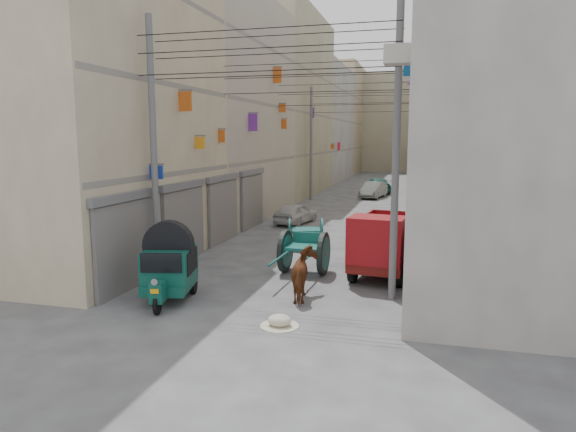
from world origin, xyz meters
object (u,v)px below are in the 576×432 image
(mini_truck, at_px, (382,247))
(feed_sack, at_px, (280,320))
(second_cart, at_px, (306,232))
(distant_car_white, at_px, (296,213))
(distant_car_grey, at_px, (373,190))
(auto_rickshaw, at_px, (169,265))
(distant_car_green, at_px, (377,185))
(tonga_cart, at_px, (304,251))
(horse, at_px, (305,275))

(mini_truck, xyz_separation_m, feed_sack, (-1.97, -4.92, -0.86))
(second_cart, distance_m, distant_car_white, 5.92)
(mini_truck, distance_m, second_cart, 5.20)
(mini_truck, bearing_deg, distant_car_grey, 103.23)
(auto_rickshaw, bearing_deg, mini_truck, 21.61)
(mini_truck, bearing_deg, distant_car_green, 102.44)
(auto_rickshaw, bearing_deg, distant_car_green, 71.66)
(second_cart, height_order, feed_sack, second_cart)
(tonga_cart, relative_size, horse, 1.91)
(auto_rickshaw, relative_size, second_cart, 1.52)
(feed_sack, bearing_deg, distant_car_grey, 91.10)
(feed_sack, distance_m, horse, 2.26)
(horse, xyz_separation_m, distant_car_grey, (-0.62, 25.09, -0.10))
(distant_car_white, bearing_deg, tonga_cart, 117.84)
(tonga_cart, bearing_deg, distant_car_grey, 91.93)
(tonga_cart, height_order, feed_sack, tonga_cart)
(distant_car_white, bearing_deg, distant_car_green, -86.99)
(distant_car_grey, bearing_deg, tonga_cart, -80.02)
(distant_car_green, bearing_deg, distant_car_white, 63.06)
(auto_rickshaw, height_order, distant_car_white, auto_rickshaw)
(second_cart, xyz_separation_m, distant_car_grey, (0.90, 18.45, -0.06))
(horse, bearing_deg, distant_car_grey, -101.75)
(auto_rickshaw, bearing_deg, tonga_cart, 38.75)
(tonga_cart, bearing_deg, horse, -74.30)
(horse, distance_m, distant_car_grey, 25.09)
(auto_rickshaw, xyz_separation_m, mini_truck, (5.45, 3.74, 0.02))
(mini_truck, distance_m, horse, 3.32)
(auto_rickshaw, height_order, horse, auto_rickshaw)
(auto_rickshaw, xyz_separation_m, feed_sack, (3.48, -1.18, -0.84))
(horse, relative_size, distant_car_white, 0.52)
(second_cart, height_order, distant_car_grey, second_cart)
(auto_rickshaw, xyz_separation_m, horse, (3.58, 1.01, -0.29))
(horse, bearing_deg, tonga_cart, -89.47)
(mini_truck, height_order, second_cart, mini_truck)
(auto_rickshaw, distance_m, second_cart, 7.93)
(tonga_cart, relative_size, distant_car_grey, 0.88)
(second_cart, xyz_separation_m, distant_car_green, (0.83, 22.33, -0.05))
(auto_rickshaw, distance_m, distant_car_grey, 26.27)
(tonga_cart, xyz_separation_m, distant_car_grey, (0.03, 22.41, -0.14))
(distant_car_white, bearing_deg, mini_truck, 130.82)
(mini_truck, bearing_deg, auto_rickshaw, -138.68)
(tonga_cart, xyz_separation_m, distant_car_green, (-0.04, 26.30, -0.14))
(auto_rickshaw, xyz_separation_m, second_cart, (2.05, 7.66, -0.34))
(distant_car_white, xyz_separation_m, distant_car_grey, (2.74, 12.82, 0.05))
(auto_rickshaw, height_order, distant_car_grey, auto_rickshaw)
(horse, distance_m, distant_car_green, 28.98)
(mini_truck, bearing_deg, horse, -117.65)
(horse, distance_m, distant_car_white, 12.72)
(second_cart, bearing_deg, horse, -91.17)
(second_cart, xyz_separation_m, feed_sack, (1.42, -8.83, -0.50))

